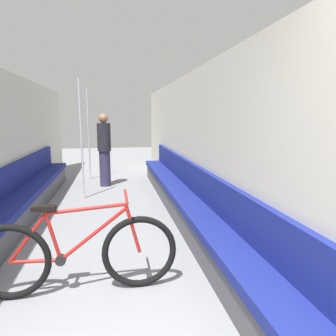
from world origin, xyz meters
name	(u,v)px	position (x,y,z in m)	size (l,w,h in m)	color
wall_right	(200,145)	(1.48, 3.84, 1.15)	(0.10, 10.89, 2.29)	beige
bench_seat_row_left	(14,208)	(-1.25, 3.86, 0.29)	(0.42, 6.70, 0.85)	#4C4C51
bench_seat_row_right	(184,200)	(1.25, 3.86, 0.29)	(0.42, 6.70, 0.85)	#4C4C51
bicycle	(77,255)	(-0.18, 2.02, 0.36)	(1.80, 0.46, 0.89)	black
grab_pole_near	(81,142)	(-0.42, 5.32, 1.11)	(0.08, 0.08, 2.27)	gray
grab_pole_far	(89,136)	(-0.42, 7.17, 1.11)	(0.08, 0.08, 2.27)	gray
passenger_standing	(104,149)	(-0.03, 6.33, 0.85)	(0.30, 0.30, 1.64)	#332D4C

